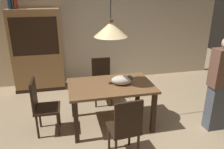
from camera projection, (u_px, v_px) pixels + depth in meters
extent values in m
plane|color=tan|center=(124.00, 138.00, 3.54)|extent=(10.00, 10.00, 0.00)
cube|color=beige|center=(96.00, 24.00, 5.44)|extent=(6.40, 0.10, 2.90)
cube|color=brown|center=(111.00, 86.00, 3.68)|extent=(1.40, 0.90, 0.04)
cube|color=black|center=(76.00, 122.00, 3.33)|extent=(0.07, 0.07, 0.71)
cube|color=black|center=(153.00, 113.00, 3.58)|extent=(0.07, 0.07, 0.71)
cube|color=black|center=(73.00, 99.00, 4.04)|extent=(0.07, 0.07, 0.71)
cube|color=black|center=(138.00, 93.00, 4.29)|extent=(0.07, 0.07, 0.71)
cube|color=black|center=(102.00, 84.00, 4.51)|extent=(0.41, 0.41, 0.04)
cube|color=black|center=(101.00, 69.00, 4.59)|extent=(0.38, 0.05, 0.48)
cylinder|color=black|center=(96.00, 98.00, 4.42)|extent=(0.04, 0.04, 0.41)
cylinder|color=black|center=(112.00, 97.00, 4.47)|extent=(0.04, 0.04, 0.41)
cylinder|color=black|center=(94.00, 91.00, 4.71)|extent=(0.04, 0.04, 0.41)
cylinder|color=black|center=(109.00, 90.00, 4.77)|extent=(0.04, 0.04, 0.41)
cube|color=black|center=(47.00, 109.00, 3.57)|extent=(0.41, 0.41, 0.04)
cube|color=black|center=(34.00, 95.00, 3.44)|extent=(0.05, 0.38, 0.48)
cylinder|color=black|center=(58.00, 125.00, 3.53)|extent=(0.04, 0.04, 0.41)
cylinder|color=black|center=(59.00, 115.00, 3.82)|extent=(0.04, 0.04, 0.41)
cylinder|color=black|center=(37.00, 127.00, 3.47)|extent=(0.04, 0.04, 0.41)
cylinder|color=black|center=(40.00, 116.00, 3.77)|extent=(0.04, 0.04, 0.41)
cube|color=black|center=(123.00, 128.00, 3.05)|extent=(0.43, 0.43, 0.04)
cube|color=black|center=(129.00, 119.00, 2.80)|extent=(0.38, 0.07, 0.48)
cylinder|color=black|center=(129.00, 133.00, 3.32)|extent=(0.04, 0.04, 0.41)
cylinder|color=black|center=(109.00, 137.00, 3.23)|extent=(0.04, 0.04, 0.41)
cylinder|color=black|center=(138.00, 147.00, 3.04)|extent=(0.04, 0.04, 0.41)
ellipsoid|color=beige|center=(122.00, 80.00, 3.66)|extent=(0.37, 0.27, 0.15)
sphere|color=brown|center=(130.00, 79.00, 3.65)|extent=(0.11, 0.11, 0.11)
cylinder|color=brown|center=(114.00, 82.00, 3.70)|extent=(0.18, 0.04, 0.04)
cone|color=beige|center=(111.00, 29.00, 3.35)|extent=(0.52, 0.52, 0.22)
cylinder|color=#513D23|center=(111.00, 21.00, 3.30)|extent=(0.08, 0.08, 0.04)
cube|color=#A87A4C|center=(38.00, 51.00, 5.03)|extent=(1.10, 0.44, 1.85)
cube|color=black|center=(35.00, 37.00, 4.70)|extent=(0.97, 0.01, 0.81)
cube|color=black|center=(42.00, 87.00, 5.35)|extent=(1.12, 0.45, 0.08)
cube|color=#384C93|center=(10.00, 3.00, 4.58)|extent=(0.06, 0.24, 0.24)
cube|color=#427A4C|center=(13.00, 2.00, 4.59)|extent=(0.03, 0.20, 0.26)
cube|color=#B73833|center=(16.00, 2.00, 4.59)|extent=(0.04, 0.22, 0.28)
cube|color=#4C515B|center=(216.00, 107.00, 3.68)|extent=(0.30, 0.20, 0.78)
cube|color=brown|center=(223.00, 68.00, 3.44)|extent=(0.36, 0.22, 0.61)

